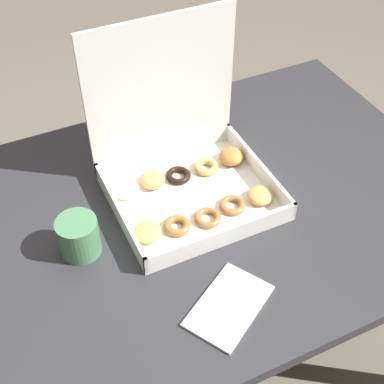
# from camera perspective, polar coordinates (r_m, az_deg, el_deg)

# --- Properties ---
(ground_plane) EXTENTS (8.00, 8.00, 0.00)m
(ground_plane) POSITION_cam_1_polar(r_m,az_deg,el_deg) (1.76, -1.04, -18.19)
(ground_plane) COLOR #6B6054
(dining_table) EXTENTS (1.29, 0.81, 0.71)m
(dining_table) POSITION_cam_1_polar(r_m,az_deg,el_deg) (1.24, -1.41, -5.08)
(dining_table) COLOR #2D2D33
(dining_table) RESTS_ON ground_plane
(donut_box) EXTENTS (0.35, 0.31, 0.37)m
(donut_box) POSITION_cam_1_polar(r_m,az_deg,el_deg) (1.18, -1.13, 3.57)
(donut_box) COLOR silver
(donut_box) RESTS_ON dining_table
(coffee_mug) EXTENTS (0.08, 0.08, 0.08)m
(coffee_mug) POSITION_cam_1_polar(r_m,az_deg,el_deg) (1.09, -12.01, -4.61)
(coffee_mug) COLOR #4C8456
(coffee_mug) RESTS_ON dining_table
(paper_napkin) EXTENTS (0.20, 0.18, 0.01)m
(paper_napkin) POSITION_cam_1_polar(r_m,az_deg,el_deg) (1.02, 3.95, -12.02)
(paper_napkin) COLOR white
(paper_napkin) RESTS_ON dining_table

